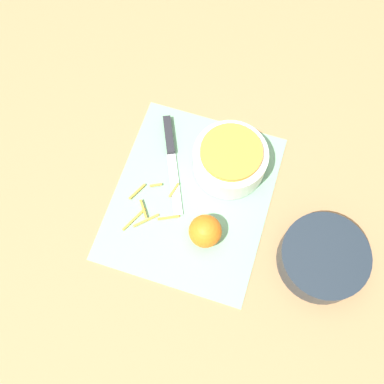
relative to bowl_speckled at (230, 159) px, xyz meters
name	(u,v)px	position (x,y,z in m)	size (l,w,h in m)	color
ground_plane	(192,197)	(0.10, -0.06, -0.05)	(4.00, 4.00, 0.00)	#9E754C
cutting_board	(192,197)	(0.10, -0.06, -0.05)	(0.45, 0.37, 0.01)	#75AD84
bowl_speckled	(230,159)	(0.00, 0.00, 0.00)	(0.18, 0.18, 0.09)	silver
bowl_dark	(323,258)	(0.17, 0.27, -0.02)	(0.20, 0.20, 0.07)	#1E2833
knife	(170,146)	(-0.01, -0.16, -0.04)	(0.25, 0.13, 0.02)	#232328
orange_left	(205,231)	(0.19, 0.00, 0.00)	(0.08, 0.08, 0.08)	orange
peel_pile	(149,208)	(0.17, -0.15, -0.04)	(0.15, 0.13, 0.01)	orange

